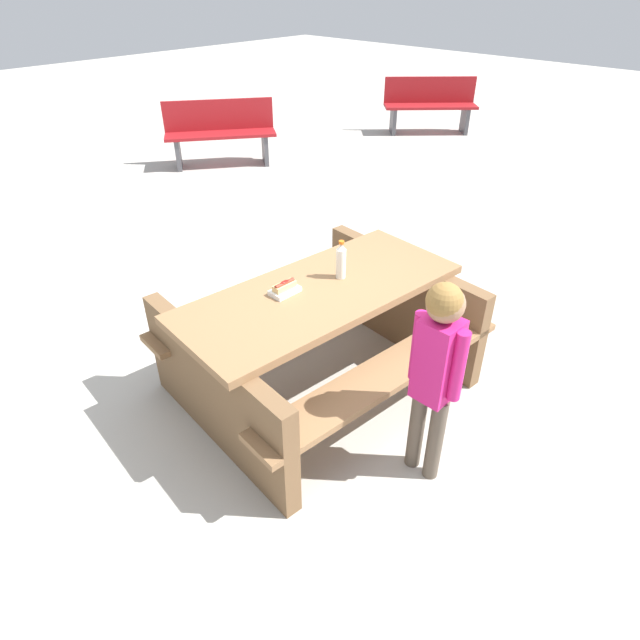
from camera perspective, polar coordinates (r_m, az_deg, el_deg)
The scene contains 7 objects.
ground_plane at distance 3.70m, azimuth 0.00°, elevation -6.78°, with size 30.00×30.00×0.00m, color #B7B2A8.
picnic_table at distance 3.42m, azimuth 0.00°, elevation -1.12°, with size 1.93×1.57×0.75m.
soda_bottle at distance 3.33m, azimuth 2.25°, elevation 6.30°, with size 0.06×0.06×0.25m.
hotdog_tray at distance 3.21m, azimuth -3.77°, elevation 3.34°, with size 0.18×0.11×0.08m.
child_in_coat at distance 2.70m, azimuth 12.29°, elevation -4.24°, with size 0.19×0.30×1.21m.
park_bench_near at distance 7.97m, azimuth -10.54°, elevation 19.06°, with size 1.45×1.20×0.85m.
park_bench_mid at distance 9.72m, azimuth 11.58°, elevation 21.55°, with size 1.34×1.34×0.85m.
Camera 1 is at (2.04, 1.93, 2.40)m, focal length 30.14 mm.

